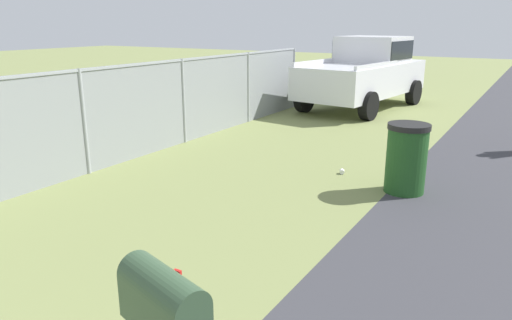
% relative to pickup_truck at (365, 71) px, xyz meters
% --- Properties ---
extents(pickup_truck, '(5.10, 2.73, 2.09)m').
position_rel_pickup_truck_xyz_m(pickup_truck, '(0.00, 0.00, 0.00)').
color(pickup_truck, silver).
rests_on(pickup_truck, ground).
extents(trash_bin, '(0.62, 0.62, 1.06)m').
position_rel_pickup_truck_xyz_m(trash_bin, '(-7.01, -3.03, -0.57)').
color(trash_bin, '#1E4C1E').
rests_on(trash_bin, ground).
extents(fence_section, '(12.97, 0.07, 1.77)m').
position_rel_pickup_truck_xyz_m(fence_section, '(-7.56, 1.83, -0.15)').
color(fence_section, '#9EA3A8').
rests_on(fence_section, ground).
extents(litter_cup_far_scatter, '(0.12, 0.11, 0.08)m').
position_rel_pickup_truck_xyz_m(litter_cup_far_scatter, '(-6.65, -1.90, -1.06)').
color(litter_cup_far_scatter, white).
rests_on(litter_cup_far_scatter, ground).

